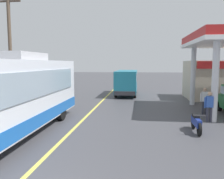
% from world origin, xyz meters
% --- Properties ---
extents(ground, '(120.00, 120.00, 0.00)m').
position_xyz_m(ground, '(0.00, 20.00, 0.00)').
color(ground, '#424247').
extents(lane_divider_stripe, '(0.16, 50.00, 0.01)m').
position_xyz_m(lane_divider_stripe, '(0.00, 15.00, 0.00)').
color(lane_divider_stripe, '#D8CC4C').
rests_on(lane_divider_stripe, ground).
extents(coach_bus_main, '(2.60, 11.04, 3.69)m').
position_xyz_m(coach_bus_main, '(-2.30, 5.14, 1.72)').
color(coach_bus_main, silver).
rests_on(coach_bus_main, ground).
extents(minibus_opposing_lane, '(2.04, 6.13, 2.44)m').
position_xyz_m(minibus_opposing_lane, '(1.85, 19.57, 1.47)').
color(minibus_opposing_lane, teal).
rests_on(minibus_opposing_lane, ground).
extents(motorcycle_parked_forecourt, '(0.55, 1.80, 0.92)m').
position_xyz_m(motorcycle_parked_forecourt, '(5.81, 6.93, 0.44)').
color(motorcycle_parked_forecourt, black).
rests_on(motorcycle_parked_forecourt, ground).
extents(pedestrian_near_pump, '(0.55, 0.22, 1.66)m').
position_xyz_m(pedestrian_near_pump, '(7.20, 10.96, 0.93)').
color(pedestrian_near_pump, '#33333F').
rests_on(pedestrian_near_pump, ground).
extents(pedestrian_by_shop, '(0.55, 0.22, 1.66)m').
position_xyz_m(pedestrian_by_shop, '(6.93, 8.96, 0.93)').
color(pedestrian_by_shop, '#33333F').
rests_on(pedestrian_by_shop, ground).
extents(utility_pole_roadside, '(1.80, 0.24, 8.07)m').
position_xyz_m(utility_pole_roadside, '(-5.98, 11.80, 4.22)').
color(utility_pole_roadside, brown).
rests_on(utility_pole_roadside, ground).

